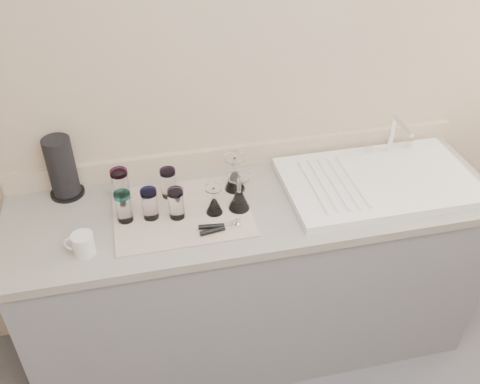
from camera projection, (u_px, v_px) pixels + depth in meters
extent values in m
cube|color=tan|center=(240.00, 94.00, 2.26)|extent=(3.50, 0.04, 2.50)
cube|color=slate|center=(254.00, 280.00, 2.52)|extent=(2.00, 0.60, 0.86)
cube|color=gray|center=(255.00, 205.00, 2.25)|extent=(2.06, 0.62, 0.04)
cube|color=white|center=(378.00, 181.00, 2.32)|extent=(0.82, 0.50, 0.03)
cylinder|color=silver|center=(392.00, 133.00, 2.44)|extent=(0.02, 0.02, 0.18)
cylinder|color=silver|center=(403.00, 126.00, 2.33)|extent=(0.02, 0.16, 0.02)
cylinder|color=silver|center=(369.00, 149.00, 2.46)|extent=(0.03, 0.03, 0.04)
cylinder|color=silver|center=(409.00, 144.00, 2.50)|extent=(0.03, 0.03, 0.04)
cube|color=beige|center=(182.00, 212.00, 2.17)|extent=(0.55, 0.42, 0.01)
cylinder|color=white|center=(121.00, 187.00, 2.20)|extent=(0.07, 0.07, 0.12)
cylinder|color=#CE2CA5|center=(119.00, 173.00, 2.16)|extent=(0.07, 0.07, 0.02)
cylinder|color=white|center=(169.00, 185.00, 2.22)|extent=(0.06, 0.06, 0.11)
cylinder|color=#6B3AA9|center=(167.00, 172.00, 2.18)|extent=(0.07, 0.07, 0.02)
cylinder|color=white|center=(124.00, 208.00, 2.09)|extent=(0.06, 0.06, 0.12)
cylinder|color=teal|center=(122.00, 195.00, 2.05)|extent=(0.07, 0.07, 0.02)
cylinder|color=white|center=(150.00, 206.00, 2.11)|extent=(0.06, 0.06, 0.11)
cylinder|color=#2628D7|center=(148.00, 192.00, 2.07)|extent=(0.07, 0.07, 0.02)
cylinder|color=white|center=(176.00, 205.00, 2.11)|extent=(0.06, 0.06, 0.11)
cylinder|color=#B388D8|center=(175.00, 192.00, 2.07)|extent=(0.07, 0.07, 0.02)
cone|color=white|center=(235.00, 181.00, 2.27)|extent=(0.09, 0.09, 0.08)
cylinder|color=white|center=(235.00, 166.00, 2.22)|extent=(0.01, 0.01, 0.07)
cylinder|color=white|center=(235.00, 158.00, 2.20)|extent=(0.09, 0.09, 0.01)
cone|color=white|center=(214.00, 206.00, 2.15)|extent=(0.07, 0.07, 0.07)
cylinder|color=white|center=(214.00, 194.00, 2.11)|extent=(0.01, 0.01, 0.05)
cylinder|color=white|center=(214.00, 188.00, 2.09)|extent=(0.07, 0.07, 0.01)
cone|color=white|center=(239.00, 200.00, 2.16)|extent=(0.09, 0.09, 0.08)
cylinder|color=white|center=(239.00, 185.00, 2.12)|extent=(0.01, 0.01, 0.07)
cylinder|color=white|center=(239.00, 177.00, 2.10)|extent=(0.09, 0.09, 0.01)
cube|color=silver|center=(232.00, 225.00, 2.08)|extent=(0.06, 0.03, 0.02)
cylinder|color=black|center=(216.00, 230.00, 2.06)|extent=(0.13, 0.04, 0.02)
cylinder|color=black|center=(214.00, 226.00, 2.08)|extent=(0.13, 0.04, 0.02)
cylinder|color=silver|center=(83.00, 244.00, 1.96)|extent=(0.10, 0.10, 0.08)
torus|color=silver|center=(72.00, 244.00, 1.96)|extent=(0.06, 0.03, 0.06)
cylinder|color=black|center=(68.00, 192.00, 2.28)|extent=(0.14, 0.14, 0.01)
cylinder|color=black|center=(61.00, 166.00, 2.19)|extent=(0.11, 0.11, 0.26)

